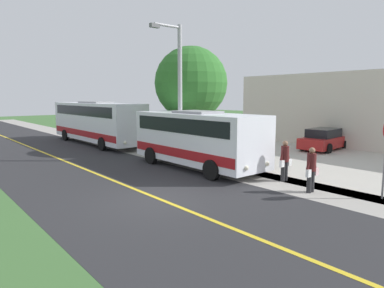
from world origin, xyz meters
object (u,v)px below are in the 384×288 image
at_px(street_light_pole, 178,87).
at_px(commercial_building, 382,109).
at_px(transit_bus_rear, 96,121).
at_px(pedestrian_with_bags, 311,168).
at_px(pedestrian_waiting, 285,159).
at_px(tree_curbside, 191,83).
at_px(parked_car_near, 324,140).
at_px(shuttle_bus_front, 197,137).

distance_m(street_light_pole, commercial_building, 17.09).
relative_size(transit_bus_rear, commercial_building, 0.59).
relative_size(pedestrian_with_bags, pedestrian_waiting, 0.98).
xyz_separation_m(transit_bus_rear, tree_curbside, (-2.90, 7.81, 2.65)).
height_order(transit_bus_rear, street_light_pole, street_light_pole).
height_order(pedestrian_with_bags, parked_car_near, pedestrian_with_bags).
distance_m(shuttle_bus_front, transit_bus_rear, 11.76).
xyz_separation_m(shuttle_bus_front, parked_car_near, (-10.55, 1.00, -0.90)).
height_order(pedestrian_waiting, commercial_building, commercial_building).
bearing_deg(pedestrian_with_bags, parked_car_near, -153.25).
bearing_deg(tree_curbside, transit_bus_rear, -69.62).
relative_size(parked_car_near, commercial_building, 0.24).
bearing_deg(street_light_pole, transit_bus_rear, -87.83).
height_order(shuttle_bus_front, street_light_pole, street_light_pole).
xyz_separation_m(transit_bus_rear, commercial_building, (-16.90, 13.83, 0.89)).
bearing_deg(commercial_building, transit_bus_rear, -39.29).
height_order(shuttle_bus_front, tree_curbside, tree_curbside).
height_order(shuttle_bus_front, pedestrian_waiting, shuttle_bus_front).
bearing_deg(commercial_building, street_light_pole, -13.82).
distance_m(shuttle_bus_front, commercial_building, 17.02).
relative_size(parked_car_near, tree_curbside, 0.68).
relative_size(pedestrian_waiting, commercial_building, 0.09).
xyz_separation_m(pedestrian_waiting, parked_car_near, (-9.49, -3.47, -0.25)).
bearing_deg(pedestrian_with_bags, pedestrian_waiting, -113.30).
bearing_deg(pedestrian_with_bags, commercial_building, -166.15).
distance_m(transit_bus_rear, parked_car_near, 16.61).
distance_m(transit_bus_rear, tree_curbside, 8.75).
bearing_deg(pedestrian_with_bags, street_light_pole, -89.96).
bearing_deg(commercial_building, parked_car_near, -9.64).
height_order(pedestrian_with_bags, street_light_pole, street_light_pole).
distance_m(shuttle_bus_front, pedestrian_waiting, 4.64).
bearing_deg(pedestrian_waiting, street_light_pole, -83.58).
xyz_separation_m(transit_bus_rear, parked_car_near, (-10.59, 12.76, -1.08)).
bearing_deg(street_light_pole, pedestrian_with_bags, 90.04).
relative_size(pedestrian_waiting, parked_car_near, 0.38).
distance_m(transit_bus_rear, pedestrian_waiting, 16.29).
bearing_deg(shuttle_bus_front, pedestrian_with_bags, 93.14).
distance_m(pedestrian_with_bags, street_light_pole, 8.74).
bearing_deg(tree_curbside, commercial_building, 156.75).
relative_size(transit_bus_rear, pedestrian_with_bags, 6.55).
distance_m(street_light_pole, parked_car_near, 11.18).
distance_m(transit_bus_rear, pedestrian_with_bags, 17.93).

